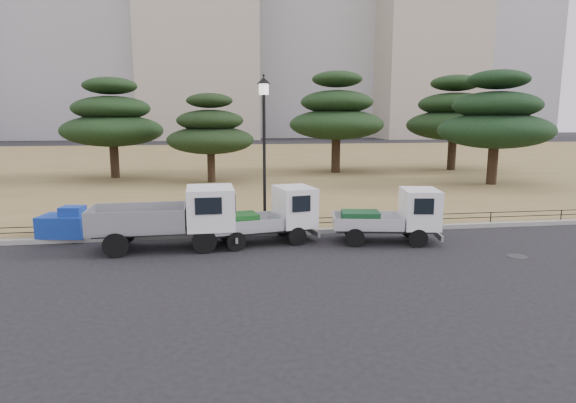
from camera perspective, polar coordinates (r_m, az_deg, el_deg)
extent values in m
plane|color=black|center=(14.76, 1.17, -6.31)|extent=(220.00, 220.00, 0.00)
cube|color=olive|center=(44.81, -5.52, 4.70)|extent=(120.00, 56.00, 0.15)
cube|color=gray|center=(17.22, -0.30, -3.66)|extent=(120.00, 0.25, 0.16)
cylinder|color=black|center=(15.00, -9.86, -4.69)|extent=(0.76, 0.17, 0.76)
cylinder|color=black|center=(16.59, -9.91, -3.28)|extent=(0.76, 0.17, 0.76)
cylinder|color=black|center=(15.22, -19.77, -4.92)|extent=(0.76, 0.17, 0.76)
cylinder|color=black|center=(16.79, -18.86, -3.51)|extent=(0.76, 0.17, 0.76)
cube|color=#2D2D30|center=(15.80, -14.51, -3.38)|extent=(4.24, 1.01, 0.13)
cube|color=gray|center=(15.78, -17.33, -1.91)|extent=(2.97, 1.73, 0.74)
cube|color=white|center=(15.60, -9.18, -0.67)|extent=(1.51, 1.83, 1.29)
cylinder|color=black|center=(15.75, 1.07, -4.11)|extent=(0.63, 0.28, 0.61)
cylinder|color=black|center=(16.98, -0.58, -3.07)|extent=(0.63, 0.28, 0.61)
cylinder|color=black|center=(15.15, -6.15, -4.73)|extent=(0.63, 0.28, 0.61)
cylinder|color=black|center=(16.43, -7.30, -3.60)|extent=(0.63, 0.28, 0.61)
cube|color=#2D2D30|center=(16.02, -3.10, -3.36)|extent=(3.37, 1.40, 0.14)
cube|color=#B4B6BC|center=(15.80, -5.18, -2.55)|extent=(2.50, 1.81, 0.41)
cube|color=silver|center=(16.24, 0.78, -0.54)|extent=(1.42, 1.71, 1.31)
cube|color=#1C6322|center=(15.72, -5.98, -2.25)|extent=(1.40, 1.14, 0.45)
cylinder|color=black|center=(16.04, 15.17, -4.22)|extent=(0.62, 0.27, 0.60)
cylinder|color=black|center=(17.30, 14.18, -3.15)|extent=(0.62, 0.27, 0.60)
cylinder|color=black|center=(15.70, 7.96, -4.26)|extent=(0.62, 0.27, 0.60)
cylinder|color=black|center=(16.99, 7.50, -3.16)|extent=(0.62, 0.27, 0.60)
cube|color=#2D2D30|center=(16.45, 11.34, -3.20)|extent=(3.34, 1.33, 0.14)
cube|color=silver|center=(16.31, 9.33, -2.28)|extent=(2.46, 1.76, 0.40)
cube|color=white|center=(16.53, 15.36, -0.78)|extent=(1.39, 1.68, 1.28)
cube|color=#144925|center=(16.26, 8.55, -1.93)|extent=(1.38, 1.11, 0.44)
cylinder|color=black|center=(17.39, -2.76, -3.05)|extent=(0.40, 0.40, 0.15)
cylinder|color=black|center=(17.02, -2.82, 4.76)|extent=(0.11, 0.11, 4.60)
cylinder|color=white|center=(16.97, -2.90, 13.14)|extent=(0.37, 0.37, 0.37)
cone|color=black|center=(16.99, -2.90, 14.15)|extent=(0.48, 0.48, 0.23)
cylinder|color=black|center=(17.30, -0.37, -2.68)|extent=(38.00, 0.03, 0.03)
cylinder|color=black|center=(17.26, -0.37, -2.09)|extent=(38.00, 0.03, 0.03)
cylinder|color=black|center=(17.30, -0.37, -2.68)|extent=(0.04, 0.04, 0.40)
cube|color=#1539A8|center=(18.00, -24.89, -2.58)|extent=(1.73, 1.39, 0.73)
cube|color=#1539A8|center=(17.67, -24.19, -1.04)|extent=(0.82, 0.74, 0.31)
cylinder|color=#2D2D30|center=(16.11, 25.54, -5.89)|extent=(0.60, 0.60, 0.01)
cylinder|color=black|center=(34.06, -19.88, 4.79)|extent=(0.57, 0.57, 2.55)
ellipsoid|color=black|center=(33.96, -20.06, 7.90)|extent=(6.55, 6.55, 2.10)
ellipsoid|color=black|center=(33.96, -20.21, 10.32)|extent=(5.00, 5.00, 1.60)
ellipsoid|color=black|center=(34.01, -20.36, 12.73)|extent=(3.45, 3.45, 1.11)
cylinder|color=black|center=(30.31, -9.09, 4.29)|extent=(0.48, 0.48, 2.12)
ellipsoid|color=black|center=(30.20, -9.17, 7.19)|extent=(5.35, 5.35, 1.71)
ellipsoid|color=black|center=(30.17, -9.23, 9.46)|extent=(4.09, 4.09, 1.31)
ellipsoid|color=black|center=(30.18, -9.29, 11.72)|extent=(2.82, 2.82, 0.90)
cylinder|color=black|center=(35.43, 5.69, 5.74)|extent=(0.64, 0.64, 2.84)
ellipsoid|color=black|center=(35.34, 5.74, 9.07)|extent=(6.82, 6.82, 2.18)
ellipsoid|color=black|center=(35.35, 5.79, 11.65)|extent=(5.21, 5.21, 1.67)
ellipsoid|color=black|center=(35.44, 5.84, 14.23)|extent=(3.60, 3.60, 1.15)
cylinder|color=black|center=(31.43, 23.08, 4.27)|extent=(0.59, 0.59, 2.62)
ellipsoid|color=black|center=(31.33, 23.32, 7.73)|extent=(6.65, 6.65, 2.13)
ellipsoid|color=black|center=(31.33, 23.50, 10.42)|extent=(5.08, 5.08, 1.63)
ellipsoid|color=black|center=(31.40, 23.69, 13.10)|extent=(3.51, 3.51, 1.12)
cylinder|color=black|center=(39.04, 18.85, 5.60)|extent=(0.62, 0.62, 2.77)
ellipsoid|color=black|center=(38.95, 19.02, 8.54)|extent=(7.08, 7.08, 2.26)
ellipsoid|color=black|center=(38.96, 19.15, 10.83)|extent=(5.40, 5.40, 1.73)
ellipsoid|color=black|center=(39.03, 19.28, 13.11)|extent=(3.73, 3.73, 1.19)
cube|color=#AAA08C|center=(106.79, 15.95, 20.29)|extent=(20.00, 18.00, 48.00)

